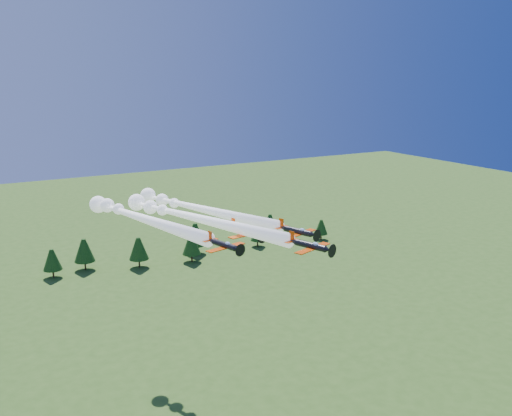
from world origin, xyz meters
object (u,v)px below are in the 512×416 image
plane_left (136,216)px  plane_slot (247,232)px  plane_lead (191,217)px  plane_right (197,208)px

plane_left → plane_slot: 23.24m
plane_slot → plane_lead: bearing=103.8°
plane_left → plane_slot: size_ratio=5.01×
plane_lead → plane_right: 13.57m
plane_left → plane_right: plane_left is taller
plane_slot → plane_left: bearing=121.5°
plane_right → plane_slot: plane_slot is taller
plane_lead → plane_slot: (5.69, -12.79, -0.77)m
plane_lead → plane_slot: 14.02m
plane_lead → plane_left: bearing=136.1°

